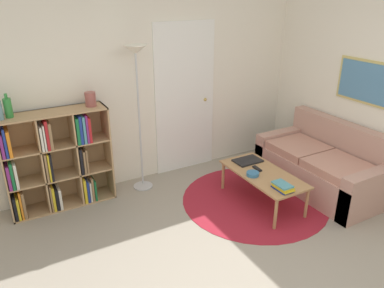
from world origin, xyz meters
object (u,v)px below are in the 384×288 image
floor_lamp (137,72)px  vase_on_shelf (90,99)px  bottle_middle (8,108)px  bowl (253,174)px  bookshelf (55,161)px  couch (324,167)px  laptop (248,161)px  coffee_table (263,176)px

floor_lamp → vase_on_shelf: bearing=172.8°
bottle_middle → vase_on_shelf: bearing=-1.3°
bowl → vase_on_shelf: vase_on_shelf is taller
floor_lamp → bowl: 1.77m
floor_lamp → bookshelf: bearing=175.7°
bowl → vase_on_shelf: size_ratio=0.91×
couch → vase_on_shelf: 2.98m
bottle_middle → vase_on_shelf: 0.84m
laptop → vase_on_shelf: bearing=155.3°
floor_lamp → laptop: 1.72m
coffee_table → bottle_middle: bearing=155.5°
vase_on_shelf → bookshelf: bearing=179.1°
couch → vase_on_shelf: bearing=155.3°
coffee_table → bowl: 0.16m
bookshelf → coffee_table: 2.39m
bowl → bottle_middle: size_ratio=0.58×
laptop → bottle_middle: (-2.51, 0.78, 0.85)m
bookshelf → couch: (3.04, -1.19, -0.29)m
bookshelf → coffee_table: (2.11, -1.12, -0.21)m
coffee_table → floor_lamp: bearing=136.5°
laptop → couch: bearing=-24.9°
coffee_table → laptop: laptop is taller
bookshelf → bowl: size_ratio=7.97×
laptop → bowl: (-0.18, -0.33, 0.01)m
floor_lamp → coffee_table: floor_lamp is taller
bookshelf → bowl: 2.26m
laptop → bowl: 0.38m
bookshelf → floor_lamp: bearing=-4.3°
bookshelf → couch: 3.27m
couch → bowl: size_ratio=10.95×
bookshelf → vase_on_shelf: 0.81m
coffee_table → bookshelf: bearing=152.0°
coffee_table → bowl: bowl is taller
bookshelf → coffee_table: bearing=-28.0°
bottle_middle → vase_on_shelf: (0.84, -0.02, -0.02)m
floor_lamp → couch: 2.61m
floor_lamp → couch: floor_lamp is taller
laptop → floor_lamp: bearing=148.3°
floor_lamp → laptop: floor_lamp is taller
coffee_table → laptop: size_ratio=3.19×
couch → bowl: couch is taller
couch → bookshelf: bearing=158.6°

